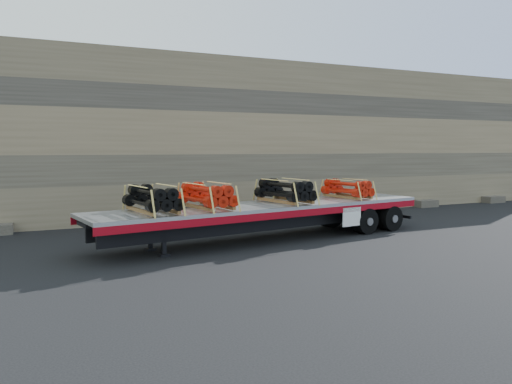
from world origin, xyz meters
TOP-DOWN VIEW (x-y plane):
  - ground at (0.00, 0.00)m, footprint 120.00×120.00m
  - rock_wall at (0.00, 6.50)m, footprint 44.00×3.00m
  - trailer at (0.32, -0.26)m, footprint 12.26×4.09m
  - bundle_front at (-3.65, -0.86)m, footprint 1.36×2.25m
  - bundle_midfront at (-1.91, -0.60)m, footprint 1.36×2.25m
  - bundle_midrear at (1.06, -0.15)m, footprint 1.38×2.28m
  - bundle_rear at (3.92, 0.28)m, footprint 1.21×2.00m

SIDE VIEW (x-z plane):
  - ground at x=0.00m, z-range 0.00..0.00m
  - trailer at x=0.32m, z-range 0.00..1.21m
  - bundle_rear at x=3.92m, z-range 1.21..1.87m
  - bundle_front at x=-3.65m, z-range 1.21..1.96m
  - bundle_midfront at x=-1.91m, z-range 1.21..1.96m
  - bundle_midrear at x=1.06m, z-range 1.21..1.97m
  - rock_wall at x=0.00m, z-range 0.00..7.00m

